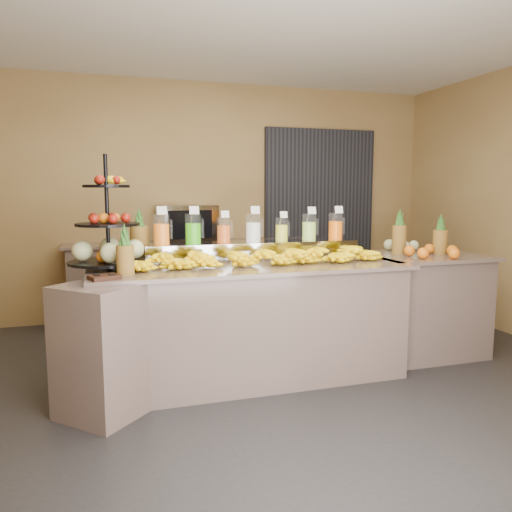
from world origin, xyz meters
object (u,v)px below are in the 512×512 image
fruit_stand (114,239)px  oven_warmer (187,223)px  banana_heap (258,255)px  right_fruit_pile (425,246)px  condiment_caddy (104,277)px  pitcher_tray (253,250)px

fruit_stand → oven_warmer: size_ratio=1.35×
banana_heap → right_fruit_pile: size_ratio=4.13×
banana_heap → fruit_stand: (-1.09, 0.18, 0.14)m
condiment_caddy → oven_warmer: 2.53m
fruit_stand → oven_warmer: (0.87, 1.84, -0.01)m
banana_heap → fruit_stand: fruit_stand is taller
oven_warmer → pitcher_tray: bearing=-87.7°
condiment_caddy → oven_warmer: oven_warmer is taller
pitcher_tray → fruit_stand: 1.18m
fruit_stand → right_fruit_pile: bearing=7.2°
pitcher_tray → right_fruit_pile: 1.58m
banana_heap → oven_warmer: oven_warmer is taller
fruit_stand → right_fruit_pile: fruit_stand is taller
condiment_caddy → fruit_stand: bearing=80.9°
pitcher_tray → oven_warmer: oven_warmer is taller
banana_heap → condiment_caddy: 1.22m
pitcher_tray → right_fruit_pile: bearing=-8.5°
right_fruit_pile → oven_warmer: bearing=134.3°
condiment_caddy → right_fruit_pile: size_ratio=0.37×
fruit_stand → right_fruit_pile: size_ratio=1.68×
pitcher_tray → oven_warmer: size_ratio=2.91×
fruit_stand → oven_warmer: bearing=73.4°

